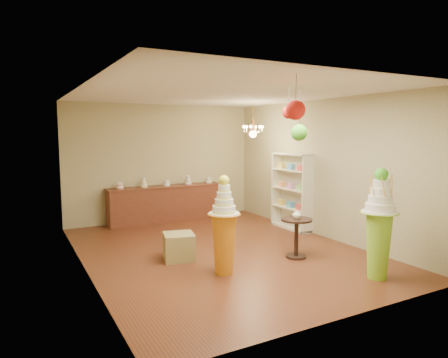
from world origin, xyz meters
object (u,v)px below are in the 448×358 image
pedestal_green (379,231)px  round_table (296,232)px  sideboard (167,203)px  pedestal_orange (224,235)px

pedestal_green → round_table: bearing=107.0°
pedestal_green → sideboard: bearing=105.1°
pedestal_orange → sideboard: size_ratio=0.53×
sideboard → round_table: 4.13m
pedestal_green → pedestal_orange: pedestal_green is taller
pedestal_orange → pedestal_green: bearing=-33.6°
pedestal_orange → round_table: bearing=4.3°
sideboard → round_table: (1.03, -4.01, -0.01)m
round_table → pedestal_green: bearing=-73.0°
pedestal_orange → sideboard: pedestal_orange is taller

